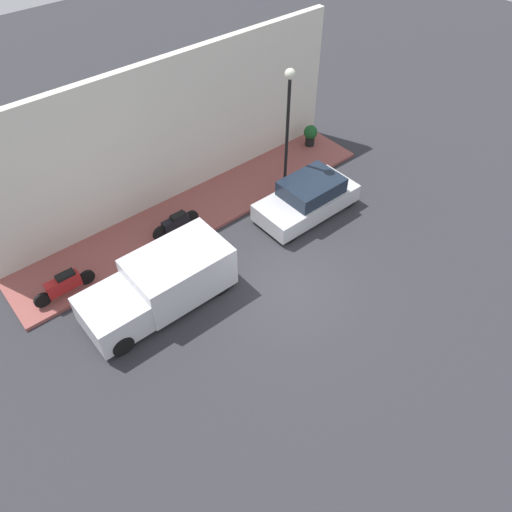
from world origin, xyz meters
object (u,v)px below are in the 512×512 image
at_px(streetlamp, 288,110).
at_px(motorcycle_red, 64,284).
at_px(parked_car, 308,198).
at_px(delivery_van, 160,284).
at_px(motorcycle_black, 176,223).
at_px(potted_plant, 310,134).

bearing_deg(streetlamp, motorcycle_red, 88.13).
relative_size(parked_car, motorcycle_red, 1.95).
distance_m(delivery_van, motorcycle_red, 3.11).
distance_m(parked_car, delivery_van, 6.59).
bearing_deg(streetlamp, motorcycle_black, 84.06).
height_order(motorcycle_black, potted_plant, potted_plant).
distance_m(parked_car, streetlamp, 3.25).
height_order(parked_car, potted_plant, parked_car).
height_order(parked_car, motorcycle_black, parked_car).
relative_size(motorcycle_black, potted_plant, 2.02).
relative_size(parked_car, potted_plant, 4.21).
height_order(delivery_van, streetlamp, streetlamp).
relative_size(delivery_van, motorcycle_black, 2.52).
bearing_deg(motorcycle_red, delivery_van, -134.33).
bearing_deg(streetlamp, parked_car, 169.33).
distance_m(delivery_van, motorcycle_black, 3.18).
bearing_deg(motorcycle_red, potted_plant, -84.16).
relative_size(parked_car, delivery_van, 0.83).
xyz_separation_m(parked_car, streetlamp, (1.59, -0.30, 2.81)).
xyz_separation_m(motorcycle_red, potted_plant, (1.23, -11.97, 0.09)).
height_order(parked_car, motorcycle_red, parked_car).
height_order(delivery_van, potted_plant, delivery_van).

